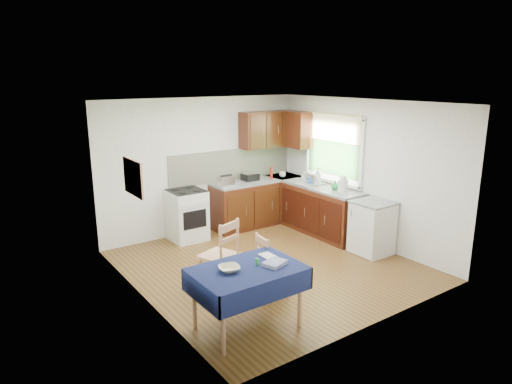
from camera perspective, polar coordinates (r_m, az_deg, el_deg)
floor at (r=7.20m, az=1.68°, el=-9.15°), size 4.20×4.20×0.00m
ceiling at (r=6.62m, az=1.84°, el=11.13°), size 4.00×4.20×0.02m
wall_back at (r=8.53m, az=-6.73°, el=3.30°), size 4.00×0.02×2.50m
wall_front at (r=5.34m, az=15.43°, el=-3.86°), size 4.00×0.02×2.50m
wall_left at (r=5.86m, az=-14.10°, el=-2.14°), size 0.02×4.20×2.50m
wall_right at (r=8.13m, az=13.13°, el=2.47°), size 0.02×4.20×2.50m
base_cabinets at (r=8.78m, az=3.90°, el=-1.84°), size 1.90×2.30×0.86m
worktop_back at (r=8.90m, az=0.21°, el=1.42°), size 1.90×0.60×0.04m
worktop_right at (r=8.44m, az=8.35°, el=0.55°), size 0.60×1.70×0.04m
worktop_corner at (r=9.29m, az=3.49°, el=1.93°), size 0.60×0.60×0.04m
splashback at (r=8.85m, az=-2.97°, el=3.44°), size 2.70×0.02×0.60m
upper_cabinets at (r=9.02m, az=2.70°, el=7.83°), size 1.20×0.85×0.70m
stove at (r=8.24m, az=-8.62°, el=-2.84°), size 0.60×0.61×0.92m
window at (r=8.52m, az=9.65°, el=5.90°), size 0.04×1.48×1.26m
fridge at (r=7.77m, az=14.32°, el=-4.33°), size 0.58×0.60×0.89m
corkboard at (r=6.06m, az=-15.08°, el=1.74°), size 0.04×0.62×0.47m
dining_table at (r=5.29m, az=-1.09°, el=-10.53°), size 1.24×0.84×0.75m
chair_far at (r=6.28m, az=-4.33°, el=-7.59°), size 0.57×0.57×1.00m
chair_near at (r=6.10m, az=1.77°, el=-8.96°), size 0.43×0.43×0.87m
toaster at (r=8.37m, az=-3.75°, el=1.39°), size 0.28×0.17×0.22m
sandwich_press at (r=8.83m, az=-0.74°, el=2.00°), size 0.29×0.25×0.17m
sauce_bottle at (r=8.94m, az=1.93°, el=2.37°), size 0.05×0.05×0.24m
yellow_packet at (r=8.89m, az=-1.29°, el=2.00°), size 0.13×0.11×0.14m
dish_rack at (r=8.57m, az=6.78°, el=1.11°), size 0.46×0.35×0.22m
kettle at (r=8.08m, az=10.83°, el=0.91°), size 0.18×0.18×0.30m
cup at (r=9.14m, az=3.33°, el=2.20°), size 0.16×0.16×0.10m
soap_bottle_a at (r=8.47m, az=7.72°, el=1.90°), size 0.17×0.17×0.33m
soap_bottle_b at (r=8.57m, az=6.86°, el=1.53°), size 0.11×0.10×0.17m
soap_bottle_c at (r=8.21m, az=9.83°, el=0.84°), size 0.18×0.18×0.17m
plate_bowl at (r=5.16m, az=-3.37°, el=-9.54°), size 0.29×0.29×0.06m
book at (r=5.52m, az=0.82°, el=-8.16°), size 0.15×0.21×0.02m
spice_jar at (r=5.31m, az=0.12°, el=-8.69°), size 0.04×0.04×0.08m
tea_towel at (r=5.32m, az=2.35°, el=-8.87°), size 0.31×0.28×0.05m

